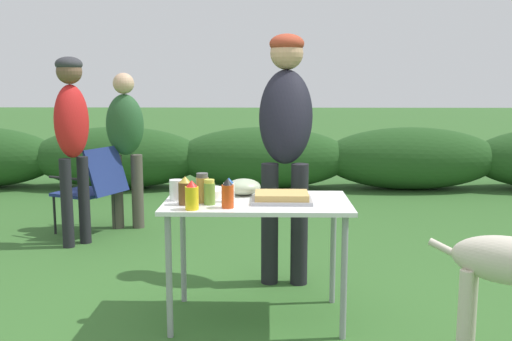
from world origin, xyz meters
TOP-DOWN VIEW (x-y plane):
  - ground_plane at (0.00, 0.00)m, footprint 60.00×60.00m
  - shrub_hedge at (-0.00, 4.36)m, footprint 14.40×0.90m
  - folding_table at (0.00, 0.00)m, footprint 1.10×0.64m
  - food_tray at (0.14, -0.03)m, footprint 0.35×0.27m
  - plate_stack at (-0.33, 0.11)m, footprint 0.25×0.25m
  - mixing_bowl at (-0.09, 0.18)m, footprint 0.21×0.21m
  - paper_cup_stack at (-0.48, -0.00)m, footprint 0.08×0.08m
  - relish_jar at (-0.27, -0.11)m, footprint 0.07×0.07m
  - beer_bottle at (-0.41, -0.12)m, footprint 0.08×0.08m
  - spice_jar at (-0.32, -0.06)m, footprint 0.07×0.07m
  - mayo_bottle at (-0.17, -0.03)m, footprint 0.07×0.07m
  - mustard_bottle at (-0.36, -0.25)m, footprint 0.07×0.07m
  - hot_sauce_bottle at (-0.16, -0.20)m, footprint 0.07×0.07m
  - standing_person_in_olive_jacket at (0.19, 0.76)m, footprint 0.41×0.54m
  - standing_person_with_beanie at (-1.64, 1.57)m, footprint 0.37×0.39m
  - standing_person_in_red_jacket at (-1.33, 2.19)m, footprint 0.39×0.30m
  - camp_chair_green_behind_table at (-1.61, 1.99)m, footprint 0.73×0.66m

SIDE VIEW (x-z plane):
  - ground_plane at x=0.00m, z-range 0.00..0.00m
  - shrub_hedge at x=0.00m, z-range 0.00..0.84m
  - camp_chair_green_behind_table at x=-1.61m, z-range 0.05..0.88m
  - folding_table at x=0.00m, z-range 0.29..1.03m
  - plate_stack at x=-0.33m, z-range 0.74..0.79m
  - food_tray at x=0.14m, z-range 0.74..0.79m
  - mixing_bowl at x=-0.09m, z-range 0.74..0.84m
  - paper_cup_stack at x=-0.48m, z-range 0.74..0.86m
  - mayo_bottle at x=-0.17m, z-range 0.74..0.88m
  - relish_jar at x=-0.27m, z-range 0.74..0.88m
  - mustard_bottle at x=-0.36m, z-range 0.74..0.90m
  - beer_bottle at x=-0.41m, z-range 0.74..0.90m
  - hot_sauce_bottle at x=-0.16m, z-range 0.74..0.90m
  - spice_jar at x=-0.32m, z-range 0.74..0.91m
  - standing_person_in_red_jacket at x=-1.33m, z-range 0.15..1.68m
  - standing_person_with_beanie at x=-1.64m, z-range 0.23..1.88m
  - standing_person_in_olive_jacket at x=0.19m, z-range 0.23..2.02m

